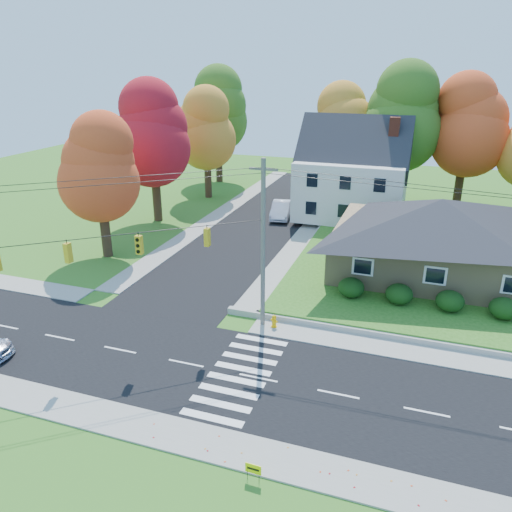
% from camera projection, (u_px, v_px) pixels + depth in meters
% --- Properties ---
extents(ground, '(120.00, 120.00, 0.00)m').
position_uv_depth(ground, '(258.00, 378.00, 24.85)').
color(ground, '#3D7923').
extents(road_main, '(90.00, 8.00, 0.02)m').
position_uv_depth(road_main, '(258.00, 378.00, 24.84)').
color(road_main, black).
rests_on(road_main, ground).
extents(road_cross, '(8.00, 44.00, 0.02)m').
position_uv_depth(road_cross, '(266.00, 218.00, 50.17)').
color(road_cross, black).
rests_on(road_cross, ground).
extents(sidewalk_north, '(90.00, 2.00, 0.08)m').
position_uv_depth(sidewalk_north, '(286.00, 330.00, 29.24)').
color(sidewalk_north, '#9C9A90').
rests_on(sidewalk_north, ground).
extents(sidewalk_south, '(90.00, 2.00, 0.08)m').
position_uv_depth(sidewalk_south, '(219.00, 446.00, 20.43)').
color(sidewalk_south, '#9C9A90').
rests_on(sidewalk_south, ground).
extents(lawn, '(30.00, 30.00, 0.50)m').
position_uv_depth(lawn, '(500.00, 259.00, 39.31)').
color(lawn, '#3D7923').
rests_on(lawn, ground).
extents(ranch_house, '(14.60, 10.60, 5.40)m').
position_uv_depth(ranch_house, '(438.00, 235.00, 35.33)').
color(ranch_house, tan).
rests_on(ranch_house, lawn).
extents(colonial_house, '(10.40, 8.40, 9.60)m').
position_uv_depth(colonial_house, '(353.00, 175.00, 47.83)').
color(colonial_house, silver).
rests_on(colonial_house, lawn).
extents(hedge_row, '(10.70, 1.70, 1.27)m').
position_uv_depth(hedge_row, '(424.00, 297.00, 30.79)').
color(hedge_row, '#163A10').
rests_on(hedge_row, lawn).
extents(traffic_infrastructure, '(38.10, 10.66, 10.00)m').
position_uv_depth(traffic_infrastructure, '(265.00, 273.00, 24.21)').
color(traffic_infrastructure, '#666059').
rests_on(traffic_infrastructure, ground).
extents(tree_lot_0, '(6.72, 6.72, 12.51)m').
position_uv_depth(tree_lot_0, '(344.00, 127.00, 52.39)').
color(tree_lot_0, '#3F2A19').
rests_on(tree_lot_0, lawn).
extents(tree_lot_1, '(7.84, 7.84, 14.60)m').
position_uv_depth(tree_lot_1, '(404.00, 117.00, 49.21)').
color(tree_lot_1, '#3F2A19').
rests_on(tree_lot_1, lawn).
extents(tree_lot_2, '(7.28, 7.28, 13.56)m').
position_uv_depth(tree_lot_2, '(468.00, 125.00, 48.51)').
color(tree_lot_2, '#3F2A19').
rests_on(tree_lot_2, lawn).
extents(tree_west_0, '(6.16, 6.16, 11.47)m').
position_uv_depth(tree_west_0, '(98.00, 168.00, 37.98)').
color(tree_west_0, '#3F2A19').
rests_on(tree_west_0, ground).
extents(tree_west_1, '(7.28, 7.28, 13.56)m').
position_uv_depth(tree_west_1, '(152.00, 134.00, 46.62)').
color(tree_west_1, '#3F2A19').
rests_on(tree_west_1, ground).
extents(tree_west_2, '(6.72, 6.72, 12.51)m').
position_uv_depth(tree_west_2, '(206.00, 129.00, 55.36)').
color(tree_west_2, '#3F2A19').
rests_on(tree_west_2, ground).
extents(tree_west_3, '(7.84, 7.84, 14.60)m').
position_uv_depth(tree_west_3, '(218.00, 110.00, 62.54)').
color(tree_west_3, '#3F2A19').
rests_on(tree_west_3, ground).
extents(white_car, '(2.54, 5.21, 1.64)m').
position_uv_depth(white_car, '(281.00, 210.00, 50.16)').
color(white_car, silver).
rests_on(white_car, road_cross).
extents(fire_hydrant, '(0.48, 0.37, 0.84)m').
position_uv_depth(fire_hydrant, '(274.00, 322.00, 29.42)').
color(fire_hydrant, '#E3A101').
rests_on(fire_hydrant, ground).
extents(yard_sign, '(0.63, 0.05, 0.79)m').
position_uv_depth(yard_sign, '(253.00, 469.00, 18.56)').
color(yard_sign, black).
rests_on(yard_sign, ground).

